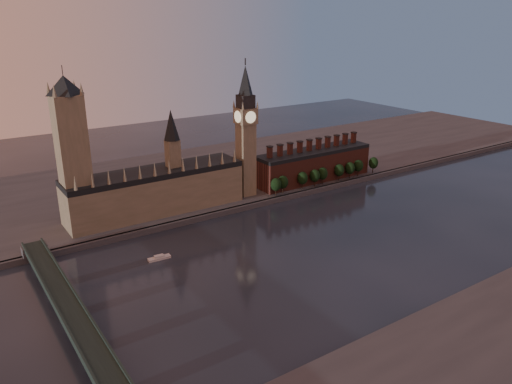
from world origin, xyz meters
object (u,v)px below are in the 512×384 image
big_ben (246,130)px  westminster_bridge (77,323)px  victoria_tower (72,149)px  river_boat (159,258)px

big_ben → westminster_bridge: big_ben is taller
victoria_tower → river_boat: (27.80, -65.60, -58.03)m
victoria_tower → westminster_bridge: 133.21m
victoria_tower → westminster_bridge: bearing=-106.6°
river_boat → victoria_tower: bearing=116.5°
victoria_tower → westminster_bridge: size_ratio=0.54×
victoria_tower → big_ben: bearing=-2.2°
westminster_bridge → victoria_tower: bearing=73.4°
victoria_tower → river_boat: size_ratio=7.71×
big_ben → river_boat: 131.25m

